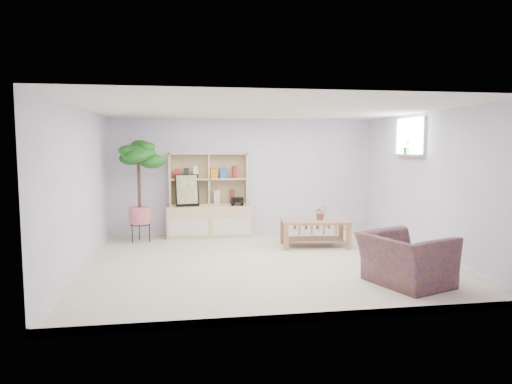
{
  "coord_description": "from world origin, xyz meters",
  "views": [
    {
      "loc": [
        -1.24,
        -6.97,
        1.83
      ],
      "look_at": [
        -0.08,
        0.34,
        1.09
      ],
      "focal_mm": 32.0,
      "sensor_mm": 36.0,
      "label": 1
    }
  ],
  "objects": [
    {
      "name": "sill_plant",
      "position": [
        2.67,
        0.61,
        1.83
      ],
      "size": [
        0.17,
        0.16,
        0.26
      ],
      "primitive_type": "imported",
      "rotation": [
        0.0,
        0.0,
        -0.33
      ],
      "color": "#1B4913",
      "rests_on": "window_sill"
    },
    {
      "name": "table_plant",
      "position": [
        1.22,
        0.99,
        0.62
      ],
      "size": [
        0.27,
        0.24,
        0.26
      ],
      "primitive_type": "imported",
      "rotation": [
        0.0,
        0.0,
        0.18
      ],
      "color": "#306B2D",
      "rests_on": "coffee_table"
    },
    {
      "name": "coffee_table",
      "position": [
        1.11,
        1.0,
        0.25
      ],
      "size": [
        1.26,
        0.78,
        0.49
      ],
      "primitive_type": null,
      "rotation": [
        0.0,
        0.0,
        -0.1
      ],
      "color": "#8D603F",
      "rests_on": "floor"
    },
    {
      "name": "window",
      "position": [
        2.73,
        0.6,
        2.0
      ],
      "size": [
        0.1,
        0.98,
        0.68
      ],
      "primitive_type": null,
      "color": "#C7DAFF",
      "rests_on": "walls"
    },
    {
      "name": "floor_tree",
      "position": [
        -2.09,
        1.92,
        0.98
      ],
      "size": [
        0.92,
        0.92,
        1.96
      ],
      "primitive_type": null,
      "rotation": [
        0.0,
        0.0,
        -0.33
      ],
      "color": "#1B4913",
      "rests_on": "floor"
    },
    {
      "name": "floor",
      "position": [
        0.0,
        0.0,
        0.0
      ],
      "size": [
        5.5,
        5.0,
        0.01
      ],
      "primitive_type": "cube",
      "color": "tan",
      "rests_on": "ground"
    },
    {
      "name": "walls",
      "position": [
        0.0,
        0.0,
        1.2
      ],
      "size": [
        5.51,
        5.01,
        2.4
      ],
      "color": "silver",
      "rests_on": "floor"
    },
    {
      "name": "armchair",
      "position": [
        1.64,
        -1.44,
        0.39
      ],
      "size": [
        1.21,
        1.29,
        0.78
      ],
      "primitive_type": "imported",
      "rotation": [
        0.0,
        0.0,
        1.91
      ],
      "color": "#1D2648",
      "rests_on": "floor"
    },
    {
      "name": "toy_truck",
      "position": [
        -0.18,
        2.14,
        0.73
      ],
      "size": [
        0.38,
        0.3,
        0.18
      ],
      "primitive_type": null,
      "rotation": [
        0.0,
        0.0,
        -0.18
      ],
      "color": "black",
      "rests_on": "storage_unit"
    },
    {
      "name": "storage_unit",
      "position": [
        -0.74,
        2.24,
        0.85
      ],
      "size": [
        1.7,
        0.58,
        1.7
      ],
      "primitive_type": null,
      "color": "#CFBA80",
      "rests_on": "floor"
    },
    {
      "name": "baseboard",
      "position": [
        0.0,
        0.0,
        0.05
      ],
      "size": [
        5.5,
        5.0,
        0.1
      ],
      "primitive_type": null,
      "color": "silver",
      "rests_on": "floor"
    },
    {
      "name": "ceiling",
      "position": [
        0.0,
        0.0,
        2.4
      ],
      "size": [
        5.5,
        5.0,
        0.01
      ],
      "primitive_type": "cube",
      "color": "white",
      "rests_on": "walls"
    },
    {
      "name": "poster",
      "position": [
        -1.18,
        2.17,
        0.96
      ],
      "size": [
        0.47,
        0.17,
        0.64
      ],
      "primitive_type": null,
      "rotation": [
        0.0,
        0.0,
        0.15
      ],
      "color": "#FBF31F",
      "rests_on": "storage_unit"
    },
    {
      "name": "window_sill",
      "position": [
        2.67,
        0.6,
        1.68
      ],
      "size": [
        0.14,
        1.0,
        0.04
      ],
      "primitive_type": "cube",
      "color": "silver",
      "rests_on": "walls"
    }
  ]
}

